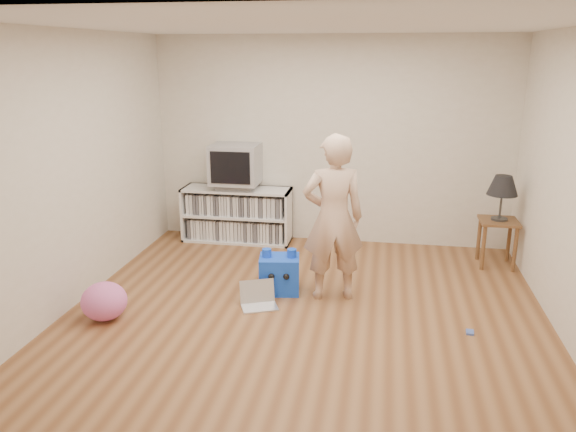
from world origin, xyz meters
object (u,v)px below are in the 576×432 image
(person, at_px, (333,218))
(table_lamp, at_px, (503,186))
(dvd_deck, at_px, (236,186))
(plush_pink, at_px, (104,301))
(media_unit, at_px, (237,214))
(laptop, at_px, (258,299))
(plush_blue, at_px, (279,274))
(crt_tv, at_px, (236,164))
(side_table, at_px, (498,231))

(person, bearing_deg, table_lamp, -160.60)
(person, bearing_deg, dvd_deck, -62.96)
(plush_pink, bearing_deg, media_unit, 75.62)
(table_lamp, height_order, person, person)
(person, height_order, plush_pink, person)
(laptop, xyz_separation_m, plush_blue, (0.14, 0.36, 0.13))
(crt_tv, height_order, side_table, crt_tv)
(plush_blue, relative_size, plush_pink, 1.12)
(dvd_deck, xyz_separation_m, table_lamp, (3.18, -0.37, 0.21))
(media_unit, xyz_separation_m, side_table, (3.18, -0.39, 0.07))
(dvd_deck, bearing_deg, table_lamp, -6.64)
(media_unit, xyz_separation_m, person, (1.40, -1.59, 0.48))
(media_unit, distance_m, plush_blue, 1.78)
(dvd_deck, height_order, crt_tv, crt_tv)
(side_table, height_order, table_lamp, table_lamp)
(person, relative_size, laptop, 3.96)
(side_table, relative_size, plush_blue, 1.18)
(table_lamp, bearing_deg, laptop, -148.35)
(dvd_deck, xyz_separation_m, crt_tv, (0.00, -0.00, 0.29))
(crt_tv, height_order, laptop, crt_tv)
(person, relative_size, plush_blue, 3.56)
(laptop, height_order, plush_pink, plush_pink)
(media_unit, distance_m, person, 2.17)
(media_unit, bearing_deg, side_table, -6.92)
(dvd_deck, distance_m, laptop, 2.13)
(laptop, bearing_deg, side_table, 8.48)
(table_lamp, xyz_separation_m, plush_pink, (-3.80, -2.05, -0.76))
(crt_tv, bearing_deg, plush_pink, -104.49)
(laptop, bearing_deg, dvd_deck, 87.41)
(plush_blue, height_order, plush_pink, plush_blue)
(table_lamp, xyz_separation_m, person, (-1.78, -1.20, -0.11))
(media_unit, height_order, side_table, media_unit)
(media_unit, distance_m, dvd_deck, 0.39)
(side_table, relative_size, laptop, 1.31)
(person, xyz_separation_m, plush_blue, (-0.54, 0.04, -0.63))
(crt_tv, bearing_deg, laptop, -69.39)
(media_unit, distance_m, crt_tv, 0.67)
(crt_tv, bearing_deg, dvd_deck, 90.00)
(person, bearing_deg, side_table, -160.60)
(person, bearing_deg, laptop, 10.36)
(laptop, bearing_deg, table_lamp, 8.48)
(crt_tv, relative_size, table_lamp, 1.17)
(table_lamp, height_order, plush_blue, table_lamp)
(table_lamp, bearing_deg, dvd_deck, 173.36)
(table_lamp, relative_size, plush_blue, 1.10)
(person, relative_size, plush_pink, 3.98)
(media_unit, height_order, plush_blue, media_unit)
(media_unit, xyz_separation_m, laptop, (0.71, -1.91, -0.29))
(crt_tv, distance_m, laptop, 2.23)
(laptop, relative_size, plush_blue, 0.90)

